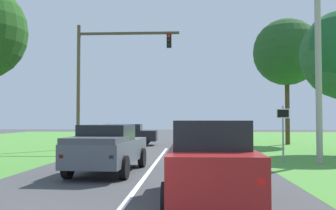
{
  "coord_description": "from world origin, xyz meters",
  "views": [
    {
      "loc": [
        1.51,
        -5.31,
        2.0
      ],
      "look_at": [
        0.34,
        16.71,
        2.83
      ],
      "focal_mm": 40.95,
      "sensor_mm": 36.0,
      "label": 1
    }
  ],
  "objects_px": {
    "red_suv_near": "(210,159)",
    "keep_moving_sign": "(283,126)",
    "traffic_light": "(103,68)",
    "utility_pole_right": "(318,57)",
    "oak_tree_right": "(287,52)",
    "pickup_truck_lead": "(108,148)",
    "crossing_suv_far": "(125,134)"
  },
  "relations": [
    {
      "from": "oak_tree_right",
      "to": "crossing_suv_far",
      "type": "height_order",
      "value": "oak_tree_right"
    },
    {
      "from": "utility_pole_right",
      "to": "crossing_suv_far",
      "type": "bearing_deg",
      "value": 132.43
    },
    {
      "from": "red_suv_near",
      "to": "keep_moving_sign",
      "type": "xyz_separation_m",
      "value": [
        3.86,
        8.54,
        0.64
      ]
    },
    {
      "from": "red_suv_near",
      "to": "crossing_suv_far",
      "type": "distance_m",
      "value": 20.86
    },
    {
      "from": "red_suv_near",
      "to": "utility_pole_right",
      "type": "relative_size",
      "value": 0.5
    },
    {
      "from": "traffic_light",
      "to": "keep_moving_sign",
      "type": "distance_m",
      "value": 13.17
    },
    {
      "from": "pickup_truck_lead",
      "to": "crossing_suv_far",
      "type": "height_order",
      "value": "pickup_truck_lead"
    },
    {
      "from": "pickup_truck_lead",
      "to": "traffic_light",
      "type": "height_order",
      "value": "traffic_light"
    },
    {
      "from": "red_suv_near",
      "to": "traffic_light",
      "type": "distance_m",
      "value": 17.78
    },
    {
      "from": "red_suv_near",
      "to": "utility_pole_right",
      "type": "bearing_deg",
      "value": 56.81
    },
    {
      "from": "keep_moving_sign",
      "to": "oak_tree_right",
      "type": "distance_m",
      "value": 14.78
    },
    {
      "from": "red_suv_near",
      "to": "keep_moving_sign",
      "type": "bearing_deg",
      "value": 65.68
    },
    {
      "from": "red_suv_near",
      "to": "pickup_truck_lead",
      "type": "relative_size",
      "value": 0.89
    },
    {
      "from": "keep_moving_sign",
      "to": "traffic_light",
      "type": "bearing_deg",
      "value": 143.58
    },
    {
      "from": "keep_moving_sign",
      "to": "utility_pole_right",
      "type": "relative_size",
      "value": 0.27
    },
    {
      "from": "red_suv_near",
      "to": "crossing_suv_far",
      "type": "relative_size",
      "value": 1.02
    },
    {
      "from": "red_suv_near",
      "to": "crossing_suv_far",
      "type": "height_order",
      "value": "red_suv_near"
    },
    {
      "from": "pickup_truck_lead",
      "to": "utility_pole_right",
      "type": "height_order",
      "value": "utility_pole_right"
    },
    {
      "from": "keep_moving_sign",
      "to": "crossing_suv_far",
      "type": "bearing_deg",
      "value": 128.64
    },
    {
      "from": "traffic_light",
      "to": "crossing_suv_far",
      "type": "distance_m",
      "value": 6.23
    },
    {
      "from": "red_suv_near",
      "to": "keep_moving_sign",
      "type": "relative_size",
      "value": 1.85
    },
    {
      "from": "crossing_suv_far",
      "to": "pickup_truck_lead",
      "type": "bearing_deg",
      "value": -83.0
    },
    {
      "from": "traffic_light",
      "to": "crossing_suv_far",
      "type": "xyz_separation_m",
      "value": [
        0.87,
        4.12,
        -4.6
      ]
    },
    {
      "from": "red_suv_near",
      "to": "crossing_suv_far",
      "type": "xyz_separation_m",
      "value": [
        -5.42,
        20.14,
        -0.15
      ]
    },
    {
      "from": "oak_tree_right",
      "to": "red_suv_near",
      "type": "bearing_deg",
      "value": -108.87
    },
    {
      "from": "traffic_light",
      "to": "utility_pole_right",
      "type": "distance_m",
      "value": 14.05
    },
    {
      "from": "pickup_truck_lead",
      "to": "oak_tree_right",
      "type": "relative_size",
      "value": 0.54
    },
    {
      "from": "traffic_light",
      "to": "utility_pole_right",
      "type": "xyz_separation_m",
      "value": [
        11.71,
        -7.74,
        -0.63
      ]
    },
    {
      "from": "traffic_light",
      "to": "oak_tree_right",
      "type": "xyz_separation_m",
      "value": [
        13.7,
        5.66,
        1.95
      ]
    },
    {
      "from": "pickup_truck_lead",
      "to": "oak_tree_right",
      "type": "bearing_deg",
      "value": 57.0
    },
    {
      "from": "red_suv_near",
      "to": "oak_tree_right",
      "type": "height_order",
      "value": "oak_tree_right"
    },
    {
      "from": "red_suv_near",
      "to": "pickup_truck_lead",
      "type": "distance_m",
      "value": 5.98
    }
  ]
}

